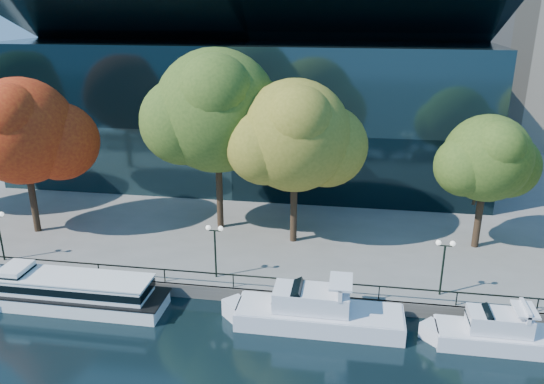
% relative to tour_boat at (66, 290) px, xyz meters
% --- Properties ---
extents(ground, '(160.00, 160.00, 0.00)m').
position_rel_tour_boat_xyz_m(ground, '(11.15, -0.70, -1.17)').
color(ground, black).
rests_on(ground, ground).
extents(promenade, '(90.00, 67.08, 1.00)m').
position_rel_tour_boat_xyz_m(promenade, '(11.15, 35.68, -0.67)').
color(promenade, slate).
rests_on(promenade, ground).
extents(railing, '(88.20, 0.08, 0.99)m').
position_rel_tour_boat_xyz_m(railing, '(11.15, 2.55, 0.77)').
color(railing, black).
rests_on(railing, promenade).
extents(convention_building, '(50.00, 24.57, 21.43)m').
position_rel_tour_boat_xyz_m(convention_building, '(7.15, 31.09, 7.34)').
color(convention_building, black).
rests_on(convention_building, ground).
extents(tour_boat, '(14.46, 3.22, 2.74)m').
position_rel_tour_boat_xyz_m(tour_boat, '(0.00, 0.00, 0.00)').
color(tour_boat, white).
rests_on(tour_boat, ground).
extents(cruiser_near, '(11.87, 3.06, 3.44)m').
position_rel_tour_boat_xyz_m(cruiser_near, '(16.87, 0.23, -0.10)').
color(cruiser_near, white).
rests_on(cruiser_near, ground).
extents(cruiser_far, '(8.97, 2.49, 2.93)m').
position_rel_tour_boat_xyz_m(cruiser_far, '(28.15, -0.16, -0.24)').
color(cruiser_far, white).
rests_on(cruiser_far, ground).
extents(tree_1, '(10.94, 8.97, 13.25)m').
position_rel_tour_boat_xyz_m(tree_1, '(-7.72, 9.31, 8.52)').
color(tree_1, black).
rests_on(tree_1, promenade).
extents(tree_2, '(12.78, 10.48, 15.50)m').
position_rel_tour_boat_xyz_m(tree_2, '(7.86, 12.64, 10.00)').
color(tree_2, black).
rests_on(tree_2, promenade).
extents(tree_3, '(11.06, 9.07, 13.42)m').
position_rel_tour_boat_xyz_m(tree_3, '(14.54, 10.83, 8.64)').
color(tree_3, black).
rests_on(tree_3, promenade).
extents(tree_4, '(8.44, 6.92, 10.86)m').
position_rel_tour_boat_xyz_m(tree_4, '(29.29, 12.07, 7.16)').
color(tree_4, black).
rests_on(tree_4, promenade).
extents(lamp_1, '(1.26, 0.36, 4.03)m').
position_rel_tour_boat_xyz_m(lamp_1, '(9.59, 3.80, 2.81)').
color(lamp_1, black).
rests_on(lamp_1, promenade).
extents(lamp_2, '(1.26, 0.36, 4.03)m').
position_rel_tour_boat_xyz_m(lamp_2, '(25.28, 3.80, 2.81)').
color(lamp_2, black).
rests_on(lamp_2, promenade).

